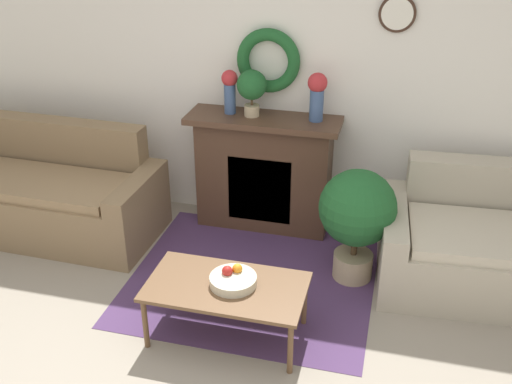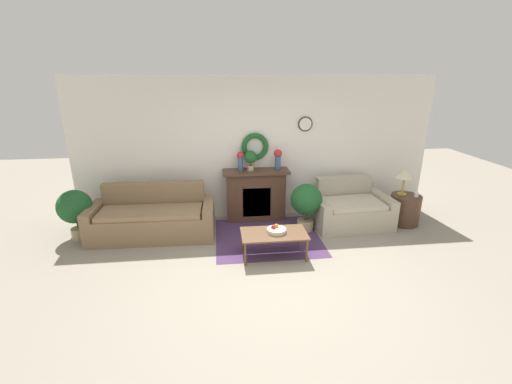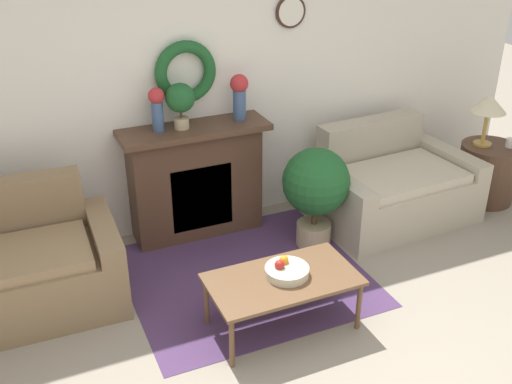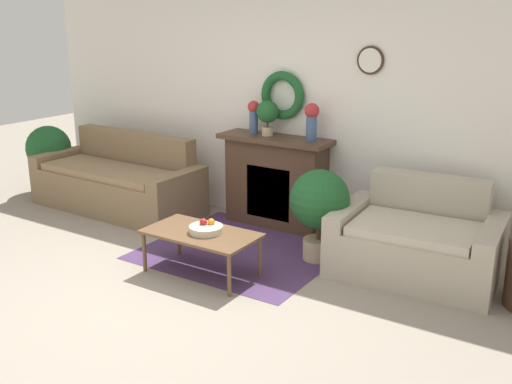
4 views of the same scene
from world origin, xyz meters
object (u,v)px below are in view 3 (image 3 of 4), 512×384
object	(u,v)px
fruit_bowl	(286,270)
vase_on_mantel_left	(157,106)
table_lamp	(489,105)
vase_on_mantel_right	(239,93)
coffee_table	(283,282)
loveseat_right	(389,186)
side_table_by_loveseat	(487,173)
potted_plant_on_mantel	(180,100)
mug	(510,143)
fireplace	(196,180)
potted_plant_floor_by_loveseat	(316,186)

from	to	relation	value
fruit_bowl	vase_on_mantel_left	bearing A→B (deg)	106.79
table_lamp	vase_on_mantel_right	bearing A→B (deg)	168.02
coffee_table	vase_on_mantel_left	xyz separation A→B (m)	(-0.40, 1.48, 0.84)
loveseat_right	vase_on_mantel_right	world-z (taller)	vase_on_mantel_right
fruit_bowl	side_table_by_loveseat	bearing A→B (deg)	19.22
vase_on_mantel_right	potted_plant_on_mantel	distance (m)	0.52
fruit_bowl	potted_plant_on_mantel	distance (m)	1.66
loveseat_right	mug	world-z (taller)	loveseat_right
fruit_bowl	vase_on_mantel_left	distance (m)	1.70
vase_on_mantel_right	side_table_by_loveseat	bearing A→B (deg)	-12.92
side_table_by_loveseat	mug	bearing A→B (deg)	-37.87
mug	vase_on_mantel_right	world-z (taller)	vase_on_mantel_right
vase_on_mantel_left	fireplace	bearing A→B (deg)	-1.14
loveseat_right	potted_plant_on_mantel	xyz separation A→B (m)	(-1.82, 0.41, 0.94)
vase_on_mantel_right	potted_plant_floor_by_loveseat	world-z (taller)	vase_on_mantel_right
loveseat_right	vase_on_mantel_right	xyz separation A→B (m)	(-1.31, 0.43, 0.92)
fireplace	vase_on_mantel_left	size ratio (longest dim) A/B	3.50
side_table_by_loveseat	potted_plant_on_mantel	bearing A→B (deg)	169.73
table_lamp	potted_plant_floor_by_loveseat	bearing A→B (deg)	-176.19
side_table_by_loveseat	potted_plant_on_mantel	size ratio (longest dim) A/B	1.51
fireplace	side_table_by_loveseat	bearing A→B (deg)	-10.92
loveseat_right	table_lamp	bearing A→B (deg)	-7.02
mug	vase_on_mantel_left	size ratio (longest dim) A/B	0.24
mug	potted_plant_on_mantel	world-z (taller)	potted_plant_on_mantel
potted_plant_floor_by_loveseat	fireplace	bearing A→B (deg)	144.21
table_lamp	mug	world-z (taller)	table_lamp
fruit_bowl	loveseat_right	bearing A→B (deg)	33.20
loveseat_right	potted_plant_floor_by_loveseat	bearing A→B (deg)	-171.93
loveseat_right	vase_on_mantel_left	size ratio (longest dim) A/B	4.13
loveseat_right	potted_plant_floor_by_loveseat	xyz separation A→B (m)	(-0.88, -0.18, 0.25)
vase_on_mantel_right	mug	bearing A→B (deg)	-14.40
fireplace	vase_on_mantel_left	distance (m)	0.76
table_lamp	side_table_by_loveseat	bearing A→B (deg)	-38.66
table_lamp	potted_plant_floor_by_loveseat	distance (m)	1.91
fireplace	table_lamp	xyz separation A→B (m)	(2.70, -0.48, 0.45)
potted_plant_floor_by_loveseat	loveseat_right	bearing A→B (deg)	11.68
mug	potted_plant_floor_by_loveseat	xyz separation A→B (m)	(-2.06, 0.03, -0.06)
mug	potted_plant_on_mantel	distance (m)	3.12
fireplace	vase_on_mantel_right	distance (m)	0.83
fireplace	coffee_table	size ratio (longest dim) A/B	1.23
fruit_bowl	potted_plant_on_mantel	xyz separation A→B (m)	(-0.25, 1.43, 0.80)
table_lamp	vase_on_mantel_right	size ratio (longest dim) A/B	1.28
potted_plant_floor_by_loveseat	vase_on_mantel_right	bearing A→B (deg)	124.64
coffee_table	vase_on_mantel_right	world-z (taller)	vase_on_mantel_right
vase_on_mantel_left	potted_plant_on_mantel	world-z (taller)	potted_plant_on_mantel
loveseat_right	fruit_bowl	distance (m)	1.88
fruit_bowl	table_lamp	xyz separation A→B (m)	(2.55, 0.97, 0.52)
side_table_by_loveseat	vase_on_mantel_left	bearing A→B (deg)	169.98
fireplace	fruit_bowl	distance (m)	1.46
fireplace	loveseat_right	bearing A→B (deg)	-13.74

